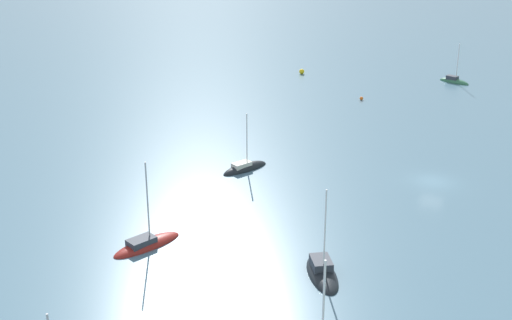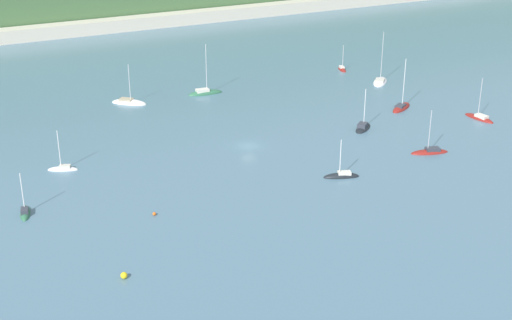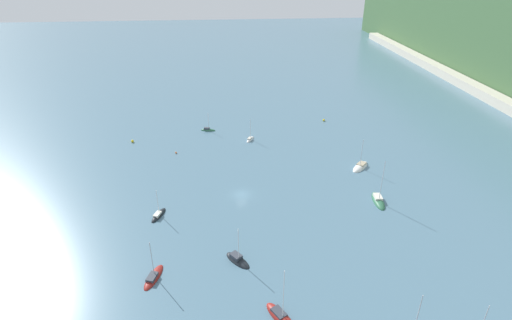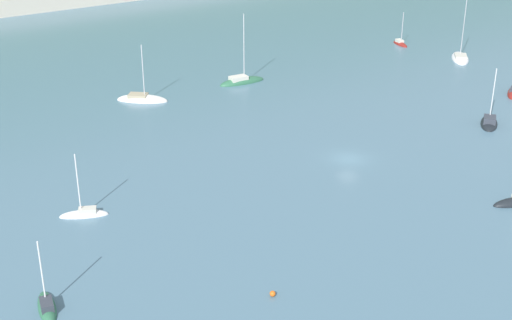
% 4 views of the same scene
% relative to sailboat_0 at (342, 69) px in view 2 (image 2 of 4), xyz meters
% --- Properties ---
extents(ground_plane, '(600.00, 600.00, 0.00)m').
position_rel_sailboat_0_xyz_m(ground_plane, '(-45.04, -35.74, -0.11)').
color(ground_plane, slate).
extents(shore_town_strip, '(399.00, 6.00, 3.81)m').
position_rel_sailboat_0_xyz_m(shore_town_strip, '(-45.04, 70.49, 1.79)').
color(shore_town_strip, beige).
rests_on(shore_town_strip, ground_plane).
extents(sailboat_0, '(2.86, 5.13, 6.90)m').
position_rel_sailboat_0_xyz_m(sailboat_0, '(0.00, 0.00, 0.00)').
color(sailboat_0, maroon).
rests_on(sailboat_0, ground_plane).
extents(sailboat_1, '(5.26, 3.55, 7.82)m').
position_rel_sailboat_0_xyz_m(sailboat_1, '(-78.06, -30.93, -0.00)').
color(sailboat_1, silver).
rests_on(sailboat_1, ground_plane).
extents(sailboat_2, '(8.22, 8.23, 12.65)m').
position_rel_sailboat_0_xyz_m(sailboat_2, '(1.78, -13.44, -0.01)').
color(sailboat_2, silver).
rests_on(sailboat_2, ground_plane).
extents(sailboat_3, '(8.26, 3.25, 12.25)m').
position_rel_sailboat_0_xyz_m(sailboat_3, '(-38.97, -2.43, -0.00)').
color(sailboat_3, '#2D6647').
rests_on(sailboat_3, ground_plane).
extents(sailboat_4, '(2.73, 7.37, 9.10)m').
position_rel_sailboat_0_xyz_m(sailboat_4, '(3.74, -44.22, -0.01)').
color(sailboat_4, maroon).
rests_on(sailboat_4, ground_plane).
extents(sailboat_5, '(7.75, 5.79, 11.59)m').
position_rel_sailboat_0_xyz_m(sailboat_5, '(-6.17, -31.47, -0.03)').
color(sailboat_5, maroon).
rests_on(sailboat_5, ground_plane).
extents(sailboat_7, '(7.74, 7.33, 9.74)m').
position_rel_sailboat_0_xyz_m(sailboat_7, '(-56.47, -1.12, -0.05)').
color(sailboat_7, white).
rests_on(sailboat_7, ground_plane).
extents(sailboat_8, '(2.58, 5.32, 7.14)m').
position_rel_sailboat_0_xyz_m(sailboat_8, '(-87.10, -44.79, 0.00)').
color(sailboat_8, '#2D6647').
rests_on(sailboat_8, ground_plane).
extents(sailboat_9, '(6.27, 3.77, 7.43)m').
position_rel_sailboat_0_xyz_m(sailboat_9, '(-37.73, -55.49, -0.03)').
color(sailboat_9, black).
rests_on(sailboat_9, ground_plane).
extents(sailboat_10, '(7.31, 4.16, 8.69)m').
position_rel_sailboat_0_xyz_m(sailboat_10, '(-17.57, -53.95, -0.01)').
color(sailboat_10, maroon).
rests_on(sailboat_10, ground_plane).
extents(sailboat_11, '(6.47, 5.78, 8.72)m').
position_rel_sailboat_0_xyz_m(sailboat_11, '(-20.81, -37.98, 0.03)').
color(sailboat_11, black).
rests_on(sailboat_11, ground_plane).
extents(mooring_buoy_1, '(0.53, 0.53, 0.53)m').
position_rel_sailboat_0_xyz_m(mooring_buoy_1, '(-70.22, -54.22, 0.15)').
color(mooring_buoy_1, orange).
rests_on(mooring_buoy_1, ground_plane).
extents(mooring_buoy_2, '(0.87, 0.87, 0.87)m').
position_rel_sailboat_0_xyz_m(mooring_buoy_2, '(-79.65, -68.87, 0.32)').
color(mooring_buoy_2, yellow).
rests_on(mooring_buoy_2, ground_plane).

